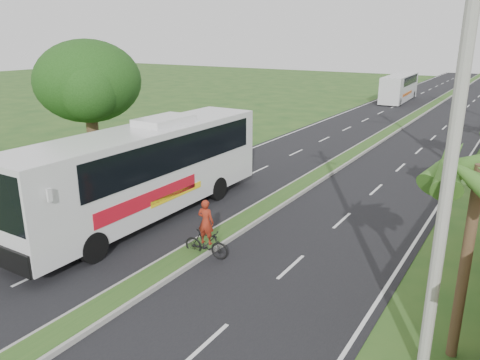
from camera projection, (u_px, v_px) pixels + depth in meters
The scene contains 11 objects.
ground at pixel (112, 305), 14.02m from camera, with size 180.00×180.00×0.00m, color #234B1B.
road_asphalt at pixel (345, 160), 30.17m from camera, with size 14.00×160.00×0.02m, color black.
median_strip at pixel (345, 158), 30.15m from camera, with size 1.20×160.00×0.18m.
lane_edge_left at pixel (256, 147), 33.58m from camera, with size 0.12×160.00×0.01m, color silver.
lane_edge_right at pixel (457, 176), 26.77m from camera, with size 0.12×160.00×0.01m, color silver.
palm_verge_a at pixel (479, 176), 10.46m from camera, with size 2.40×2.40×5.45m.
shade_tree at pixel (87, 84), 26.77m from camera, with size 6.30×6.00×7.54m.
utility_pole_a at pixel (454, 141), 9.62m from camera, with size 1.60×0.28×11.00m.
coach_bus_main at pixel (147, 166), 20.05m from camera, with size 2.89×13.29×4.29m.
coach_bus_far at pixel (399, 86), 56.12m from camera, with size 2.78×10.76×3.11m.
motorcyclist at pixel (206, 237), 16.79m from camera, with size 1.80×0.72×2.22m.
Camera 1 is at (9.79, -8.33, 7.77)m, focal length 35.00 mm.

